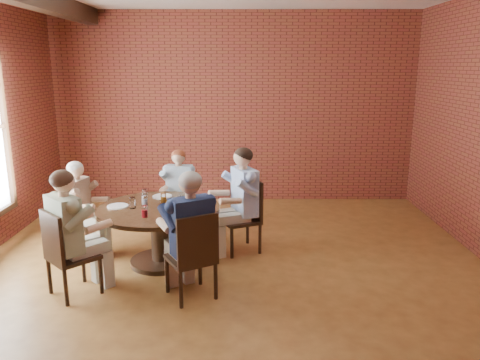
{
  "coord_description": "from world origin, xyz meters",
  "views": [
    {
      "loc": [
        0.13,
        -5.01,
        2.45
      ],
      "look_at": [
        0.11,
        1.0,
        0.98
      ],
      "focal_mm": 35.0,
      "sensor_mm": 36.0,
      "label": 1
    }
  ],
  "objects_px": {
    "chair_a": "(247,213)",
    "diner_d": "(71,233)",
    "chair_e": "(194,254)",
    "chair_c": "(77,219)",
    "diner_b": "(179,192)",
    "chair_d": "(64,251)",
    "diner_e": "(190,235)",
    "smartphone": "(188,217)",
    "diner_a": "(240,201)",
    "chair_b": "(180,200)",
    "dining_table": "(159,224)",
    "diner_c": "(81,209)"
  },
  "relations": [
    {
      "from": "diner_c",
      "to": "diner_e",
      "type": "height_order",
      "value": "diner_e"
    },
    {
      "from": "diner_a",
      "to": "chair_c",
      "type": "bearing_deg",
      "value": -109.97
    },
    {
      "from": "chair_b",
      "to": "chair_c",
      "type": "distance_m",
      "value": 1.53
    },
    {
      "from": "diner_d",
      "to": "diner_a",
      "type": "bearing_deg",
      "value": -100.81
    },
    {
      "from": "chair_d",
      "to": "smartphone",
      "type": "distance_m",
      "value": 1.38
    },
    {
      "from": "chair_c",
      "to": "chair_e",
      "type": "distance_m",
      "value": 2.08
    },
    {
      "from": "dining_table",
      "to": "diner_c",
      "type": "height_order",
      "value": "diner_c"
    },
    {
      "from": "diner_b",
      "to": "chair_d",
      "type": "distance_m",
      "value": 2.22
    },
    {
      "from": "diner_e",
      "to": "chair_a",
      "type": "bearing_deg",
      "value": -144.28
    },
    {
      "from": "chair_a",
      "to": "chair_d",
      "type": "xyz_separation_m",
      "value": [
        -1.97,
        -1.35,
        -0.0
      ]
    },
    {
      "from": "chair_b",
      "to": "chair_e",
      "type": "distance_m",
      "value": 2.17
    },
    {
      "from": "diner_d",
      "to": "diner_e",
      "type": "height_order",
      "value": "same"
    },
    {
      "from": "diner_a",
      "to": "diner_c",
      "type": "distance_m",
      "value": 2.08
    },
    {
      "from": "chair_c",
      "to": "diner_c",
      "type": "height_order",
      "value": "diner_c"
    },
    {
      "from": "dining_table",
      "to": "chair_d",
      "type": "height_order",
      "value": "chair_d"
    },
    {
      "from": "chair_a",
      "to": "chair_b",
      "type": "relative_size",
      "value": 1.09
    },
    {
      "from": "chair_c",
      "to": "diner_e",
      "type": "bearing_deg",
      "value": -110.51
    },
    {
      "from": "chair_a",
      "to": "diner_e",
      "type": "height_order",
      "value": "diner_e"
    },
    {
      "from": "diner_a",
      "to": "diner_d",
      "type": "xyz_separation_m",
      "value": [
        -1.81,
        -1.24,
        -0.01
      ]
    },
    {
      "from": "diner_a",
      "to": "diner_b",
      "type": "height_order",
      "value": "diner_a"
    },
    {
      "from": "chair_e",
      "to": "chair_c",
      "type": "bearing_deg",
      "value": -66.23
    },
    {
      "from": "diner_a",
      "to": "dining_table",
      "type": "bearing_deg",
      "value": -90.0
    },
    {
      "from": "chair_b",
      "to": "diner_c",
      "type": "distance_m",
      "value": 1.49
    },
    {
      "from": "dining_table",
      "to": "diner_b",
      "type": "relative_size",
      "value": 1.21
    },
    {
      "from": "chair_c",
      "to": "diner_c",
      "type": "bearing_deg",
      "value": -90.0
    },
    {
      "from": "chair_b",
      "to": "diner_e",
      "type": "relative_size",
      "value": 0.64
    },
    {
      "from": "dining_table",
      "to": "chair_b",
      "type": "distance_m",
      "value": 1.2
    },
    {
      "from": "chair_b",
      "to": "chair_d",
      "type": "distance_m",
      "value": 2.29
    },
    {
      "from": "diner_b",
      "to": "diner_d",
      "type": "xyz_separation_m",
      "value": [
        -0.91,
        -1.93,
        0.07
      ]
    },
    {
      "from": "diner_b",
      "to": "chair_e",
      "type": "relative_size",
      "value": 1.29
    },
    {
      "from": "chair_d",
      "to": "chair_e",
      "type": "height_order",
      "value": "same"
    },
    {
      "from": "chair_c",
      "to": "diner_e",
      "type": "distance_m",
      "value": 2.01
    },
    {
      "from": "chair_a",
      "to": "chair_e",
      "type": "relative_size",
      "value": 1.01
    },
    {
      "from": "diner_a",
      "to": "diner_e",
      "type": "bearing_deg",
      "value": -45.56
    },
    {
      "from": "chair_e",
      "to": "diner_e",
      "type": "distance_m",
      "value": 0.2
    },
    {
      "from": "chair_e",
      "to": "dining_table",
      "type": "bearing_deg",
      "value": -90.0
    },
    {
      "from": "chair_a",
      "to": "diner_c",
      "type": "bearing_deg",
      "value": -108.46
    },
    {
      "from": "chair_c",
      "to": "diner_a",
      "type": "bearing_deg",
      "value": -71.42
    },
    {
      "from": "diner_e",
      "to": "smartphone",
      "type": "bearing_deg",
      "value": -110.18
    },
    {
      "from": "smartphone",
      "to": "diner_e",
      "type": "bearing_deg",
      "value": -98.08
    },
    {
      "from": "smartphone",
      "to": "chair_c",
      "type": "bearing_deg",
      "value": 138.37
    },
    {
      "from": "diner_a",
      "to": "diner_b",
      "type": "relative_size",
      "value": 1.12
    },
    {
      "from": "dining_table",
      "to": "smartphone",
      "type": "distance_m",
      "value": 0.61
    },
    {
      "from": "chair_a",
      "to": "chair_e",
      "type": "distance_m",
      "value": 1.52
    },
    {
      "from": "dining_table",
      "to": "diner_a",
      "type": "height_order",
      "value": "diner_a"
    },
    {
      "from": "dining_table",
      "to": "chair_d",
      "type": "distance_m",
      "value": 1.23
    },
    {
      "from": "chair_d",
      "to": "diner_a",
      "type": "bearing_deg",
      "value": -100.37
    },
    {
      "from": "diner_c",
      "to": "diner_e",
      "type": "distance_m",
      "value": 1.93
    },
    {
      "from": "chair_a",
      "to": "diner_d",
      "type": "xyz_separation_m",
      "value": [
        -1.9,
        -1.28,
        0.17
      ]
    },
    {
      "from": "diner_e",
      "to": "chair_e",
      "type": "bearing_deg",
      "value": 90.0
    }
  ]
}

